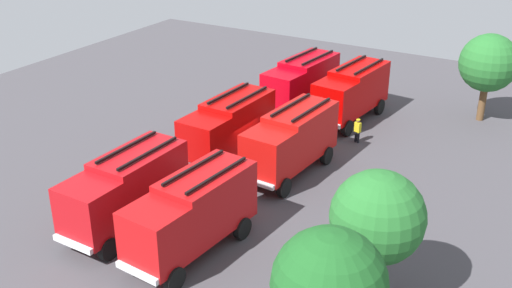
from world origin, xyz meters
The scene contains 15 objects.
ground_plane centered at (0.00, 0.00, 0.00)m, with size 56.15×56.15×0.00m, color #423F44.
fire_truck_0 centered at (-9.79, -1.88, 2.15)m, with size 7.40×3.31×3.88m.
fire_truck_1 centered at (-0.03, -1.96, 2.15)m, with size 7.29×2.99×3.88m.
fire_truck_2 centered at (9.17, -2.08, 2.15)m, with size 7.26×2.89×3.88m.
fire_truck_3 centered at (-9.67, 2.11, 2.15)m, with size 7.41×3.34×3.88m.
fire_truck_4 centered at (-0.17, 2.25, 2.15)m, with size 7.35×3.16×3.88m.
fire_truck_5 centered at (9.37, 2.06, 2.15)m, with size 7.38×3.24×3.88m.
firefighter_0 centered at (-6.23, 4.03, 0.90)m, with size 0.36×0.47×1.62m.
firefighter_1 centered at (-14.03, 2.26, 1.03)m, with size 0.48×0.44×1.81m.
firefighter_2 centered at (9.32, -4.99, 0.94)m, with size 0.48×0.45×1.68m.
tree_0 centered at (-14.33, 10.15, 4.19)m, with size 4.01×4.01×6.22m.
tree_1 centered at (8.50, 10.53, 4.00)m, with size 3.84×3.84×5.95m.
tree_2 centered at (13.50, 10.69, 4.11)m, with size 3.94×3.94×6.11m.
traffic_cone_0 centered at (-6.45, -4.08, 0.36)m, with size 0.50×0.50×0.72m, color #F2600C.
traffic_cone_1 centered at (-4.10, 0.40, 0.29)m, with size 0.41×0.41×0.58m, color #F2600C.
Camera 1 is at (28.94, 16.92, 16.78)m, focal length 43.26 mm.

